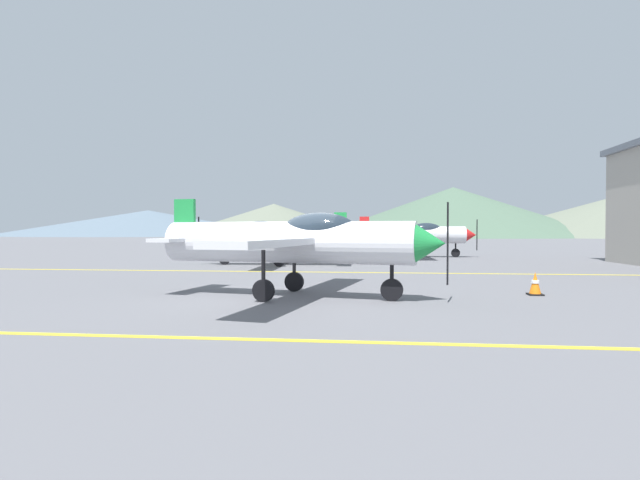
% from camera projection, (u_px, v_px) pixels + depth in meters
% --- Properties ---
extents(ground_plane, '(400.00, 400.00, 0.00)m').
position_uv_depth(ground_plane, '(289.00, 296.00, 12.41)').
color(ground_plane, slate).
extents(apron_line_near, '(80.00, 0.16, 0.01)m').
position_uv_depth(apron_line_near, '(232.00, 339.00, 7.57)').
color(apron_line_near, yellow).
rests_on(apron_line_near, ground_plane).
extents(apron_line_far, '(80.00, 0.16, 0.01)m').
position_uv_depth(apron_line_far, '(321.00, 272.00, 19.51)').
color(apron_line_far, yellow).
rests_on(apron_line_far, ground_plane).
extents(airplane_near, '(7.21, 8.24, 2.47)m').
position_uv_depth(airplane_near, '(297.00, 241.00, 12.29)').
color(airplane_near, silver).
rests_on(airplane_near, ground_plane).
extents(airplane_mid, '(7.12, 8.21, 2.47)m').
position_uv_depth(airplane_mid, '(273.00, 236.00, 23.47)').
color(airplane_mid, silver).
rests_on(airplane_mid, ground_plane).
extents(airplane_far, '(7.13, 8.22, 2.47)m').
position_uv_depth(airplane_far, '(417.00, 234.00, 30.32)').
color(airplane_far, silver).
rests_on(airplane_far, ground_plane).
extents(traffic_cone_front, '(0.36, 0.36, 0.59)m').
position_uv_depth(traffic_cone_front, '(535.00, 284.00, 12.66)').
color(traffic_cone_front, black).
rests_on(traffic_cone_front, ground_plane).
extents(hill_left, '(86.13, 86.13, 7.70)m').
position_uv_depth(hill_left, '(148.00, 223.00, 155.11)').
color(hill_left, slate).
rests_on(hill_left, ground_plane).
extents(hill_centerleft, '(51.28, 51.28, 8.22)m').
position_uv_depth(hill_centerleft, '(274.00, 220.00, 126.38)').
color(hill_centerleft, slate).
rests_on(hill_centerleft, ground_plane).
extents(hill_centerright, '(70.90, 70.90, 12.48)m').
position_uv_depth(hill_centerright, '(453.00, 212.00, 127.04)').
color(hill_centerright, '#4C6651').
rests_on(hill_centerright, ground_plane).
extents(hill_right, '(77.80, 77.80, 11.09)m').
position_uv_depth(hill_right, '(635.00, 214.00, 121.49)').
color(hill_right, slate).
rests_on(hill_right, ground_plane).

